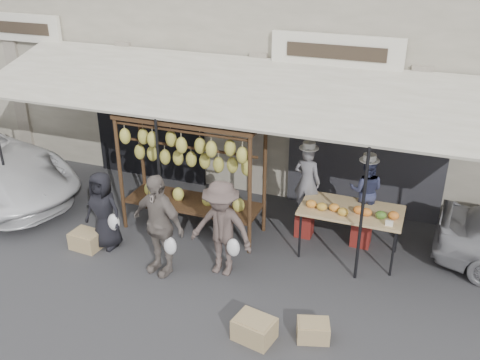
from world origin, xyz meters
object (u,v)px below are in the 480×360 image
at_px(banana_rack, 190,153).
at_px(produce_table, 351,212).
at_px(customer_mid, 158,224).
at_px(customer_right, 221,229).
at_px(vendor_left, 307,182).
at_px(crate_near_b, 313,331).
at_px(crate_far, 86,240).
at_px(customer_left, 104,210).
at_px(vendor_right, 366,191).
at_px(crate_near_a, 254,329).

xyz_separation_m(banana_rack, produce_table, (2.88, 0.15, -0.69)).
relative_size(customer_mid, customer_right, 1.06).
xyz_separation_m(produce_table, customer_right, (-1.85, -1.20, -0.05)).
xyz_separation_m(produce_table, customer_mid, (-2.82, -1.51, -0.01)).
height_order(vendor_left, customer_mid, vendor_left).
bearing_deg(produce_table, crate_near_b, -91.80).
relative_size(vendor_left, crate_far, 2.59).
bearing_deg(banana_rack, customer_left, -139.53).
bearing_deg(customer_right, crate_near_b, -26.61).
xyz_separation_m(vendor_right, crate_near_b, (-0.22, -2.68, -0.94)).
distance_m(vendor_left, customer_right, 1.91).
height_order(produce_table, crate_near_a, produce_table).
xyz_separation_m(vendor_left, customer_mid, (-1.94, -1.92, -0.23)).
xyz_separation_m(banana_rack, vendor_left, (2.00, 0.56, -0.47)).
xyz_separation_m(customer_left, customer_right, (2.23, -0.02, 0.11)).
xyz_separation_m(banana_rack, customer_mid, (0.06, -1.36, -0.70)).
distance_m(customer_right, crate_near_a, 1.79).
bearing_deg(customer_right, crate_far, -173.02).
bearing_deg(crate_near_a, customer_mid, 153.29).
bearing_deg(crate_near_a, vendor_left, 90.89).
bearing_deg(customer_mid, produce_table, 42.36).
relative_size(customer_mid, crate_near_a, 3.23).
xyz_separation_m(vendor_right, crate_near_a, (-0.98, -2.97, -0.91)).
xyz_separation_m(produce_table, crate_near_a, (-0.83, -2.51, -0.72)).
relative_size(banana_rack, vendor_left, 1.94).
bearing_deg(produce_table, vendor_left, 154.51).
bearing_deg(customer_mid, customer_left, 179.53).
distance_m(vendor_left, crate_near_b, 2.92).
bearing_deg(customer_mid, crate_far, -170.89).
bearing_deg(produce_table, customer_right, -147.08).
xyz_separation_m(customer_mid, customer_right, (0.97, 0.31, -0.05)).
relative_size(vendor_left, customer_mid, 0.77).
relative_size(produce_table, crate_far, 3.29).
distance_m(customer_left, customer_right, 2.23).
relative_size(banana_rack, crate_far, 5.02).
xyz_separation_m(banana_rack, crate_near_b, (2.81, -2.07, -1.44)).
bearing_deg(crate_near_a, banana_rack, 130.95).
bearing_deg(crate_near_a, customer_right, 127.96).
distance_m(customer_mid, customer_right, 1.02).
distance_m(customer_left, crate_far, 0.66).
distance_m(banana_rack, customer_right, 1.65).
bearing_deg(crate_far, crate_near_a, -17.80).
height_order(vendor_left, customer_right, vendor_left).
distance_m(crate_near_a, crate_near_b, 0.81).
bearing_deg(banana_rack, vendor_right, 11.46).
relative_size(vendor_right, crate_near_a, 2.23).
xyz_separation_m(customer_left, customer_mid, (1.26, -0.33, 0.16)).
xyz_separation_m(vendor_right, customer_left, (-4.24, -1.64, -0.36)).
bearing_deg(banana_rack, produce_table, 2.94).
relative_size(customer_left, crate_near_b, 3.23).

